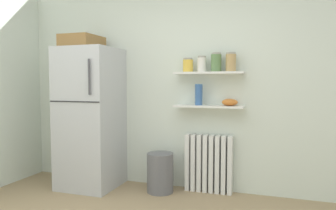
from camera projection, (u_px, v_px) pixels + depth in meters
back_wall at (189, 83)px, 3.97m from camera, size 7.04×0.10×2.60m
refrigerator at (90, 115)px, 4.00m from camera, size 0.67×0.70×1.88m
radiator at (209, 164)px, 3.82m from camera, size 0.56×0.12×0.68m
wall_shelf_lower at (209, 106)px, 3.74m from camera, size 0.81×0.22×0.02m
wall_shelf_upper at (209, 73)px, 3.72m from camera, size 0.81×0.22×0.02m
storage_jar_0 at (188, 65)px, 3.79m from camera, size 0.12×0.12×0.16m
storage_jar_1 at (202, 64)px, 3.74m from camera, size 0.11×0.11×0.18m
storage_jar_2 at (216, 62)px, 3.68m from camera, size 0.12×0.12×0.22m
storage_jar_3 at (231, 62)px, 3.63m from camera, size 0.12×0.12×0.21m
vase at (199, 95)px, 3.77m from camera, size 0.09×0.09×0.25m
shelf_bowl at (230, 102)px, 3.66m from camera, size 0.18×0.18×0.08m
trash_bin at (160, 173)px, 3.82m from camera, size 0.31×0.31×0.47m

